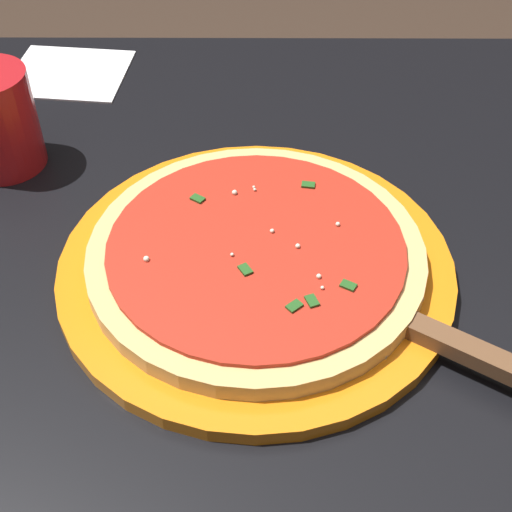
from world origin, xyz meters
name	(u,v)px	position (x,y,z in m)	size (l,w,h in m)	color
restaurant_table	(269,411)	(0.00, 0.00, 0.61)	(0.91, 0.75, 0.77)	black
serving_plate	(256,267)	(-0.03, -0.01, 0.78)	(0.34, 0.34, 0.01)	orange
pizza	(256,253)	(-0.03, -0.01, 0.80)	(0.28, 0.28, 0.02)	#DBB26B
pizza_server	(437,339)	(0.06, 0.12, 0.79)	(0.16, 0.21, 0.01)	silver
napkin_folded_right	(69,73)	(-0.36, -0.24, 0.77)	(0.12, 0.14, 0.00)	white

